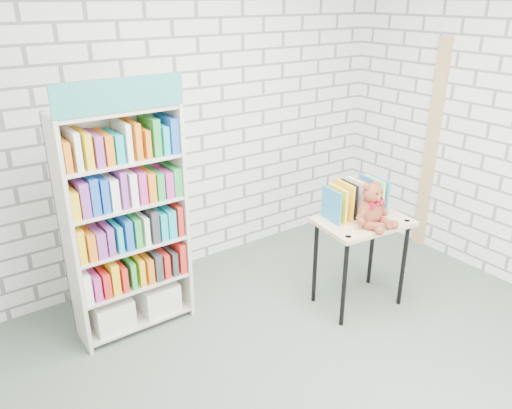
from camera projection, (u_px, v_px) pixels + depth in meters
ground at (324, 380)px, 3.44m from camera, size 4.50×4.50×0.00m
room_shell at (341, 126)px, 2.74m from camera, size 4.52×4.02×2.81m
bookshelf at (126, 222)px, 3.69m from camera, size 0.88×0.34×1.97m
display_table at (362, 232)px, 4.05m from camera, size 0.78×0.58×0.78m
table_books at (355, 197)px, 4.04m from camera, size 0.53×0.28×0.30m
teddy_bear at (373, 209)px, 3.85m from camera, size 0.33×0.30×0.35m
door_trim at (431, 148)px, 4.93m from camera, size 0.05×0.12×2.10m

